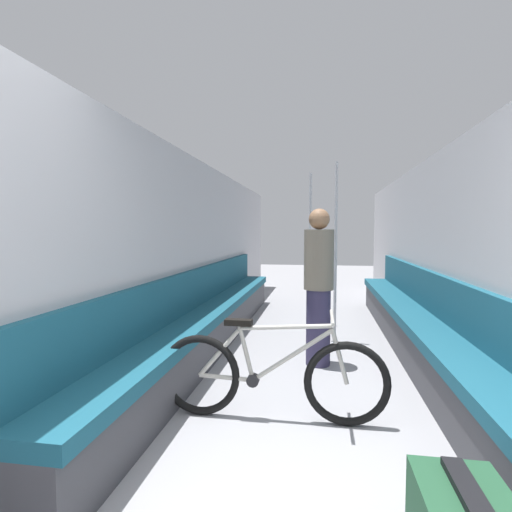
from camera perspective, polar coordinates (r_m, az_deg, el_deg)
wall_left at (r=4.85m, az=-8.93°, el=0.52°), size 0.10×10.19×2.22m
wall_right at (r=4.78m, az=24.75°, el=0.19°), size 0.10×10.19×2.22m
bench_seat_row_left at (r=4.77m, az=-6.55°, el=-9.15°), size 0.43×6.10×0.93m
bench_seat_row_right at (r=4.71m, az=22.06°, el=-9.55°), size 0.43×6.10×0.93m
bicycle at (r=3.00m, az=2.13°, el=-16.78°), size 1.67×0.46×0.78m
grab_pole_near at (r=5.86m, az=7.72°, el=0.68°), size 0.08×0.08×2.20m
grab_pole_far at (r=4.97m, az=11.28°, el=0.13°), size 0.08×0.08×2.20m
passenger_standing at (r=4.10m, az=8.93°, el=-4.12°), size 0.30×0.30×1.59m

